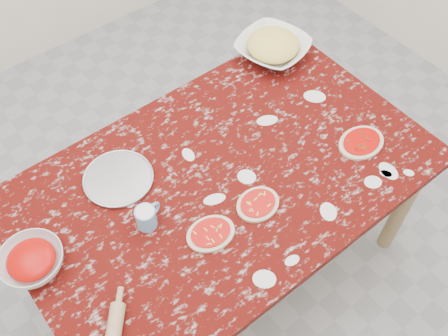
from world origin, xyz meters
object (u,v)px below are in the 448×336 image
(worktable, at_px, (224,188))
(cheese_bowl, at_px, (273,49))
(pizza_tray, at_px, (118,179))
(sauce_bowl, at_px, (32,261))
(flour_mug, at_px, (147,217))

(worktable, distance_m, cheese_bowl, 0.73)
(pizza_tray, relative_size, cheese_bowl, 0.84)
(pizza_tray, distance_m, sauce_bowl, 0.43)
(worktable, distance_m, sauce_bowl, 0.76)
(pizza_tray, bearing_deg, flour_mug, -94.17)
(worktable, bearing_deg, cheese_bowl, 33.86)
(worktable, bearing_deg, flour_mug, 179.44)
(sauce_bowl, relative_size, cheese_bowl, 0.70)
(cheese_bowl, bearing_deg, sauce_bowl, -167.29)
(sauce_bowl, height_order, flour_mug, flour_mug)
(worktable, xyz_separation_m, pizza_tray, (-0.33, 0.24, 0.09))
(pizza_tray, height_order, sauce_bowl, sauce_bowl)
(worktable, distance_m, pizza_tray, 0.41)
(pizza_tray, bearing_deg, worktable, -35.57)
(sauce_bowl, xyz_separation_m, cheese_bowl, (1.34, 0.30, 0.00))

